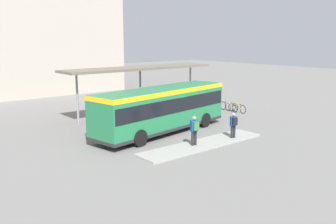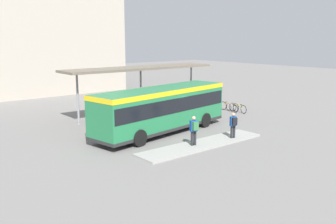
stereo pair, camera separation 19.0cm
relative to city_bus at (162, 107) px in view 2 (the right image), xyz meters
name	(u,v)px [view 2 (the right image)]	position (x,y,z in m)	size (l,w,h in m)	color
ground_plane	(162,133)	(-0.01, 0.00, -1.76)	(120.00, 120.00, 0.00)	slate
curb_island	(202,144)	(-0.02, -3.83, -1.70)	(8.70, 1.80, 0.12)	#9E9E99
city_bus	(162,107)	(0.00, 0.00, 0.00)	(10.71, 4.07, 3.00)	#237A47
pedestrian_waiting	(233,124)	(2.27, -4.21, -0.73)	(0.47, 0.50, 1.59)	#232328
pedestrian_companion	(194,129)	(-0.72, -3.84, -0.65)	(0.47, 0.51, 1.73)	#232328
bicycle_yellow	(240,108)	(9.36, 1.18, -1.40)	(0.48, 1.67, 0.73)	black
bicycle_white	(232,108)	(9.13, 1.84, -1.43)	(0.48, 1.52, 0.67)	black
bicycle_orange	(228,106)	(9.34, 2.49, -1.39)	(0.48, 1.71, 0.74)	black
station_shelter	(140,69)	(2.40, 5.79, 2.00)	(13.14, 2.72, 3.94)	#706656
potted_planter_near_shelter	(135,115)	(-0.04, 3.10, -1.01)	(0.96, 0.96, 1.44)	slate
station_building	(27,42)	(0.09, 25.09, 3.99)	(19.71, 10.98, 11.49)	#B2A899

